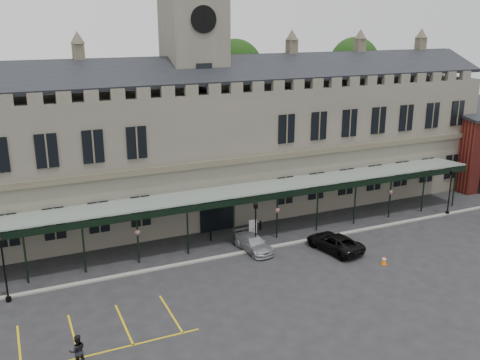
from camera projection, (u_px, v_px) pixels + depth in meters
name	position (u px, v px, depth m)	size (l,w,h in m)	color
ground	(275.00, 283.00, 38.06)	(140.00, 140.00, 0.00)	black
station_building	(197.00, 148.00, 50.09)	(60.00, 10.36, 17.30)	#5D594D
clock_tower	(195.00, 76.00, 48.25)	(5.60, 5.60, 24.80)	#5D594D
canopy	(233.00, 217.00, 43.88)	(50.00, 4.10, 4.30)	#8C9E93
kerb	(243.00, 252.00, 42.84)	(60.00, 0.40, 0.12)	gray
parking_markings	(75.00, 340.00, 31.23)	(16.00, 6.00, 0.01)	gold
tree_behind_mid	(235.00, 68.00, 59.35)	(6.00, 6.00, 16.00)	#332314
tree_behind_right	(354.00, 63.00, 65.65)	(6.00, 6.00, 16.00)	#332314
lamp_post_left	(3.00, 263.00, 34.72)	(0.45, 0.45, 4.77)	black
lamp_post_mid	(256.00, 221.00, 42.57)	(0.41, 0.41, 4.30)	black
lamp_post_right	(450.00, 187.00, 50.59)	(0.44, 0.44, 4.65)	black
traffic_cone	(384.00, 260.00, 40.81)	(0.43, 0.43, 0.68)	#FF6208
sign_board	(253.00, 227.00, 46.68)	(0.74, 0.14, 1.26)	black
bollard_left	(211.00, 235.00, 45.17)	(0.17, 0.17, 0.96)	black
bollard_right	(260.00, 225.00, 47.61)	(0.15, 0.15, 0.82)	black
car_taxi	(253.00, 243.00, 43.19)	(1.77, 4.36, 1.26)	#96989D
car_van	(334.00, 242.00, 43.18)	(2.33, 5.05, 1.40)	black
person_b	(78.00, 351.00, 28.67)	(0.90, 0.70, 1.85)	black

